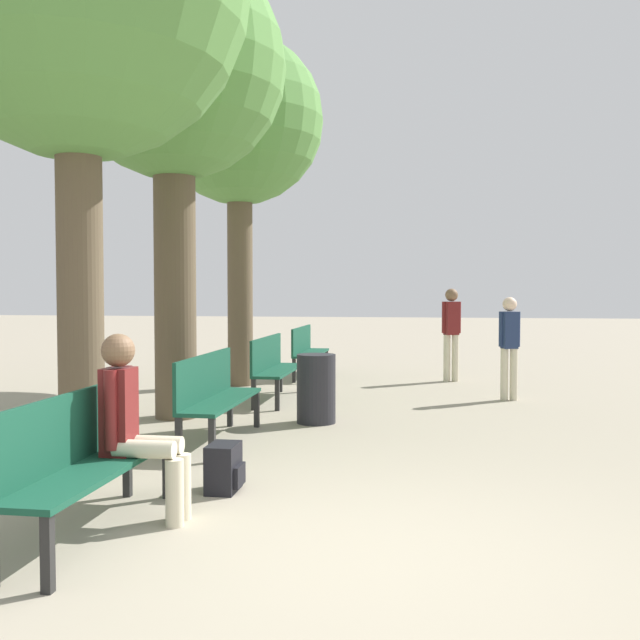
{
  "coord_description": "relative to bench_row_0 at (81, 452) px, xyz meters",
  "views": [
    {
      "loc": [
        0.55,
        -4.37,
        1.66
      ],
      "look_at": [
        -0.95,
        5.41,
        1.25
      ],
      "focal_mm": 40.0,
      "sensor_mm": 36.0,
      "label": 1
    }
  ],
  "objects": [
    {
      "name": "ground_plane",
      "position": [
        1.78,
        -0.12,
        -0.57
      ],
      "size": [
        80.0,
        80.0,
        0.0
      ],
      "primitive_type": "plane",
      "color": "gray"
    },
    {
      "name": "bench_row_0",
      "position": [
        0.0,
        0.0,
        0.0
      ],
      "size": [
        0.43,
        1.9,
        0.96
      ],
      "color": "#144733",
      "rests_on": "ground_plane"
    },
    {
      "name": "bench_row_1",
      "position": [
        0.0,
        3.0,
        0.0
      ],
      "size": [
        0.43,
        1.9,
        0.96
      ],
      "color": "#144733",
      "rests_on": "ground_plane"
    },
    {
      "name": "bench_row_2",
      "position": [
        0.0,
        6.01,
        0.0
      ],
      "size": [
        0.43,
        1.9,
        0.96
      ],
      "color": "#144733",
      "rests_on": "ground_plane"
    },
    {
      "name": "bench_row_3",
      "position": [
        0.0,
        9.01,
        0.0
      ],
      "size": [
        0.43,
        1.9,
        0.96
      ],
      "color": "#144733",
      "rests_on": "ground_plane"
    },
    {
      "name": "tree_row_1",
      "position": [
        -0.94,
        4.39,
        3.87
      ],
      "size": [
        2.91,
        2.91,
        6.01
      ],
      "color": "brown",
      "rests_on": "ground_plane"
    },
    {
      "name": "tree_row_2",
      "position": [
        -0.94,
        7.62,
        3.98
      ],
      "size": [
        2.92,
        2.92,
        6.08
      ],
      "color": "brown",
      "rests_on": "ground_plane"
    },
    {
      "name": "person_seated",
      "position": [
        0.24,
        0.34,
        0.15
      ],
      "size": [
        0.63,
        0.36,
        1.35
      ],
      "color": "beige",
      "rests_on": "ground_plane"
    },
    {
      "name": "backpack",
      "position": [
        0.66,
        1.16,
        -0.37
      ],
      "size": [
        0.27,
        0.35,
        0.4
      ],
      "color": "black",
      "rests_on": "ground_plane"
    },
    {
      "name": "pedestrian_near",
      "position": [
        3.54,
        6.56,
        0.33
      ],
      "size": [
        0.32,
        0.24,
        1.56
      ],
      "color": "beige",
      "rests_on": "ground_plane"
    },
    {
      "name": "pedestrian_mid",
      "position": [
        2.74,
        8.72,
        0.41
      ],
      "size": [
        0.34,
        0.27,
        1.7
      ],
      "color": "beige",
      "rests_on": "ground_plane"
    },
    {
      "name": "trash_bin",
      "position": [
        0.93,
        4.3,
        -0.13
      ],
      "size": [
        0.49,
        0.49,
        0.86
      ],
      "color": "#232328",
      "rests_on": "ground_plane"
    }
  ]
}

